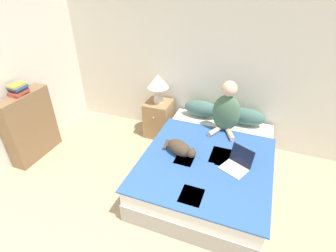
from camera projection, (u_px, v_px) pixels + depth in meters
wall_back at (205, 62)px, 3.93m from camera, size 5.67×0.05×2.55m
bed at (208, 167)px, 3.50m from camera, size 1.58×2.06×0.47m
pillow_near at (202, 108)px, 4.11m from camera, size 0.55×0.24×0.26m
pillow_far at (247, 116)px, 3.90m from camera, size 0.55×0.24×0.26m
person_sitting at (226, 110)px, 3.65m from camera, size 0.39×0.38×0.76m
cat_tabby at (180, 148)px, 3.29m from camera, size 0.49×0.35×0.19m
laptop_open at (237, 164)px, 3.10m from camera, size 0.39×0.38×0.25m
nightstand at (159, 118)px, 4.42m from camera, size 0.41×0.44×0.61m
table_lamp at (158, 83)px, 4.08m from camera, size 0.34×0.34×0.47m
bookshelf at (30, 126)px, 3.84m from camera, size 0.22×0.78×1.02m
book_stack_top at (18, 89)px, 3.52m from camera, size 0.21×0.23×0.16m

